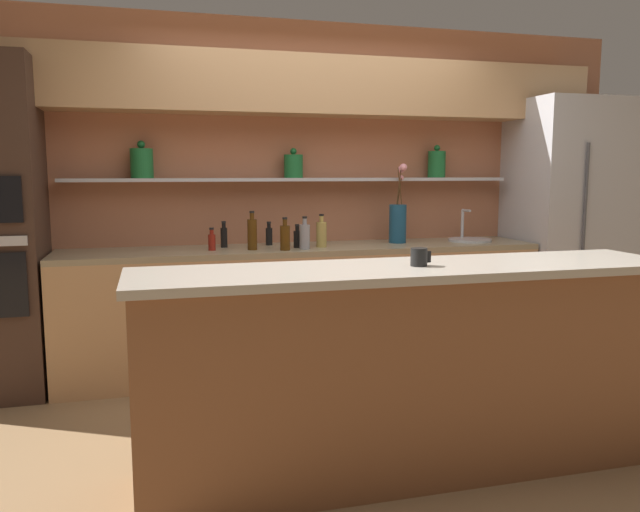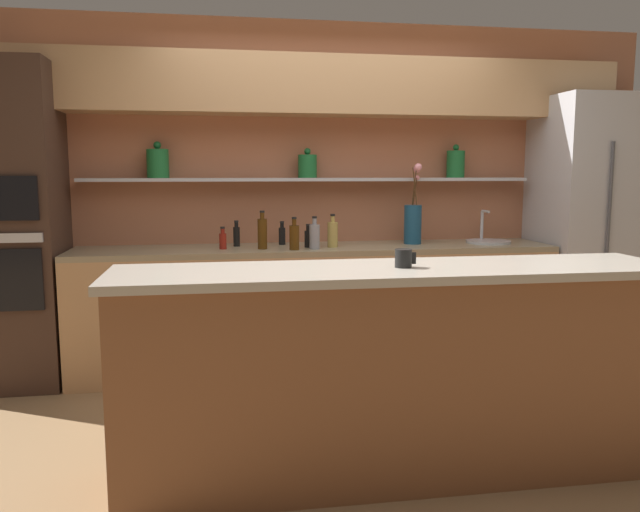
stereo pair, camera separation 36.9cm
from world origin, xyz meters
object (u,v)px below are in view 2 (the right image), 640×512
Objects in this scene: bottle_spirit_0 at (333,234)px; bottle_sauce_6 at (308,238)px; refrigerator at (599,229)px; bottle_spirit_4 at (315,236)px; bottle_spirit_2 at (294,237)px; coffee_mug at (404,258)px; bottle_sauce_7 at (282,235)px; flower_vase at (413,220)px; sink_fixture at (488,240)px; bottle_sauce_1 at (223,240)px; bottle_sauce_3 at (237,235)px; oven_tower at (7,227)px; bottle_spirit_5 at (262,233)px.

bottle_spirit_0 is 0.18m from bottle_sauce_6.
bottle_spirit_4 is (-2.29, -0.12, -0.01)m from refrigerator.
coffee_mug is at bearing -78.10° from bottle_spirit_2.
bottle_sauce_6 is at bearing -179.68° from refrigerator.
bottle_spirit_0 is 1.04× the size of bottle_spirit_2.
bottle_spirit_4 is at bearing 10.27° from bottle_spirit_2.
flower_vase is at bearing -5.82° from bottle_sauce_7.
coffee_mug reaches higher than bottle_sauce_6.
bottle_spirit_4 reaches higher than bottle_sauce_7.
sink_fixture is (0.59, -0.04, -0.16)m from flower_vase.
flower_vase is 3.80× the size of bottle_sauce_1.
coffee_mug is (0.18, -1.57, 0.05)m from bottle_spirit_4.
refrigerator reaches higher than bottle_sauce_7.
bottle_sauce_3 is (-1.33, 0.05, -0.10)m from flower_vase.
bottle_sauce_3 is (1.55, 0.10, -0.09)m from oven_tower.
bottle_sauce_7 is 1.92m from coffee_mug.
bottle_sauce_7 is at bearing 25.30° from bottle_sauce_1.
bottle_spirit_4 is 0.85× the size of bottle_spirit_5.
bottle_spirit_2 is at bearing -165.99° from flower_vase.
flower_vase is at bearing 70.84° from coffee_mug.
bottle_sauce_3 is at bearing 3.77° from oven_tower.
bottle_sauce_3 is at bearing 166.34° from bottle_spirit_0.
bottle_spirit_5 is 0.30m from bottle_sauce_7.
oven_tower is 9.45× the size of bottle_spirit_2.
bottle_sauce_7 is at bearing 98.71° from bottle_spirit_2.
refrigerator is at bearing -3.51° from flower_vase.
sink_fixture is 2.12× the size of bottle_sauce_1.
bottle_spirit_2 is 0.18m from bottle_sauce_6.
bottle_spirit_4 is 1.37× the size of bottle_sauce_6.
bottle_spirit_5 is at bearing -48.06° from bottle_sauce_3.
bottle_spirit_5 reaches higher than bottle_spirit_0.
bottle_sauce_1 is at bearing -178.16° from sink_fixture.
bottle_spirit_0 is at bearing 30.71° from bottle_spirit_4.
flower_vase is at bearing 176.49° from refrigerator.
bottle_spirit_4 is (2.09, -0.15, -0.08)m from oven_tower.
bottle_sauce_6 reaches higher than bottle_sauce_1.
oven_tower is at bearing 178.62° from bottle_sauce_6.
coffee_mug is at bearing -68.49° from bottle_sauce_3.
bottle_spirit_4 is at bearing 96.42° from coffee_mug.
oven_tower is 21.89× the size of coffee_mug.
bottle_sauce_3 is at bearing -170.98° from bottle_sauce_7.
bottle_spirit_2 is (-1.53, -0.19, 0.07)m from sink_fixture.
coffee_mug reaches higher than bottle_sauce_1.
bottle_spirit_5 is at bearing -3.13° from oven_tower.
oven_tower reaches higher than bottle_spirit_4.
bottle_sauce_1 is (-0.79, 0.01, -0.03)m from bottle_spirit_0.
bottle_spirit_4 is at bearing -9.12° from bottle_spirit_5.
coffee_mug is at bearing -37.21° from oven_tower.
bottle_sauce_1 is 1.60× the size of coffee_mug.
refrigerator is at bearing 3.36° from bottle_spirit_2.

